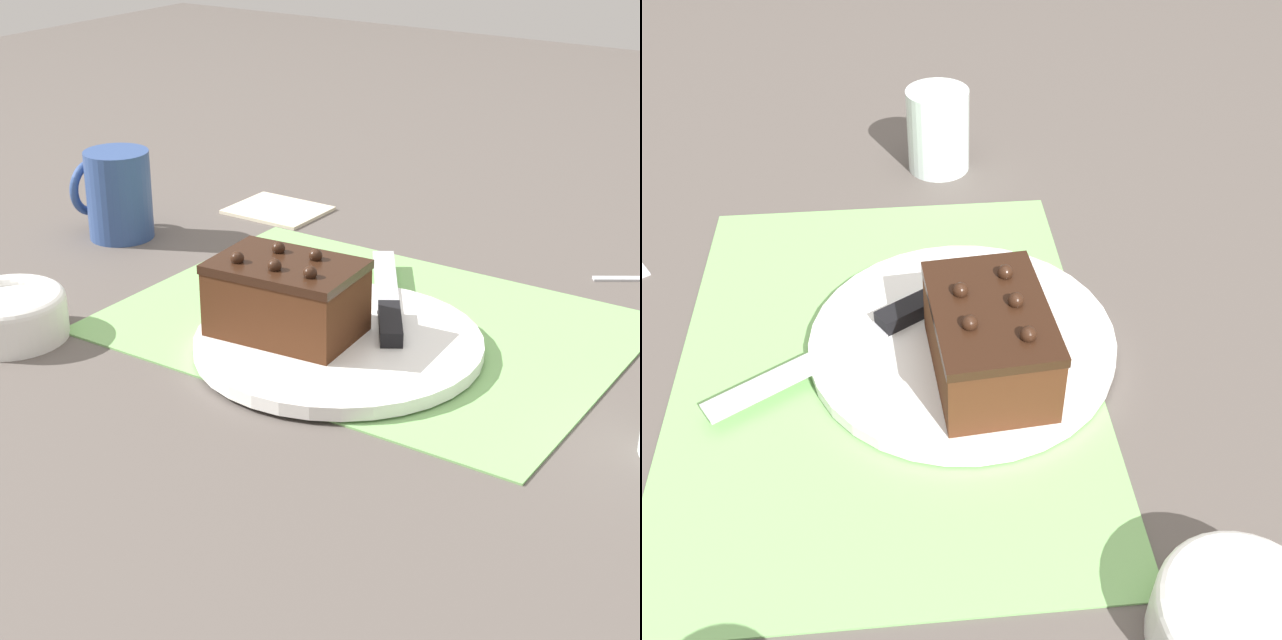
# 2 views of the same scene
# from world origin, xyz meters

# --- Properties ---
(ground_plane) EXTENTS (3.00, 3.00, 0.00)m
(ground_plane) POSITION_xyz_m (0.00, 0.00, 0.00)
(ground_plane) COLOR #544C47
(placemat_woven) EXTENTS (0.46, 0.34, 0.00)m
(placemat_woven) POSITION_xyz_m (0.00, 0.00, 0.00)
(placemat_woven) COLOR #7AB266
(placemat_woven) RESTS_ON ground_plane
(cake_plate) EXTENTS (0.25, 0.25, 0.01)m
(cake_plate) POSITION_xyz_m (-0.01, 0.06, 0.01)
(cake_plate) COLOR white
(cake_plate) RESTS_ON placemat_woven
(chocolate_cake) EXTENTS (0.13, 0.10, 0.08)m
(chocolate_cake) POSITION_xyz_m (0.04, 0.08, 0.05)
(chocolate_cake) COLOR #472614
(chocolate_cake) RESTS_ON cake_plate
(serving_knife) EXTENTS (0.14, 0.20, 0.01)m
(serving_knife) POSITION_xyz_m (-0.02, -0.00, 0.02)
(serving_knife) COLOR black
(serving_knife) RESTS_ON cake_plate
(drinking_glass) EXTENTS (0.07, 0.07, 0.09)m
(drinking_glass) POSITION_xyz_m (-0.31, 0.07, 0.05)
(drinking_glass) COLOR silver
(drinking_glass) RESTS_ON ground_plane
(small_bowl) EXTENTS (0.10, 0.10, 0.04)m
(small_bowl) POSITION_xyz_m (0.26, 0.20, 0.02)
(small_bowl) COLOR white
(small_bowl) RESTS_ON ground_plane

